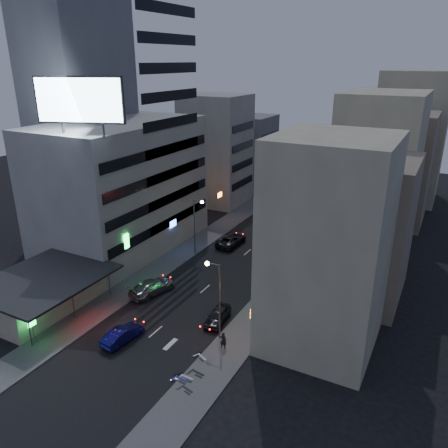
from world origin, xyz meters
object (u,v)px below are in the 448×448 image
Objects in this scene: scooter_black_a at (193,387)px; road_car_silver at (152,287)px; scooter_silver_a at (194,374)px; scooter_silver_b at (207,355)px; parked_car_left at (231,240)px; scooter_black_b at (205,369)px; scooter_blue at (188,376)px; road_car_blue at (122,335)px; parked_car_right_far at (309,224)px; parked_car_right_mid at (267,258)px; parked_car_right_near at (218,316)px; person at (223,340)px.

road_car_silver is at bearing 62.43° from scooter_black_a.
scooter_silver_a is 1.05× the size of scooter_silver_b.
scooter_black_b is (10.98, -26.63, -0.08)m from parked_car_left.
road_car_silver reaches higher than scooter_black_b.
road_car_silver reaches higher than scooter_blue.
scooter_silver_b is at bearing -165.57° from road_car_blue.
parked_car_right_far is 2.73× the size of scooter_silver_b.
parked_car_left is (-6.97, 2.95, 0.16)m from parked_car_right_mid.
parked_car_left reaches higher than parked_car_right_mid.
parked_car_right_far is (0.19, 30.88, -0.02)m from parked_car_right_near.
scooter_blue is (10.13, -27.97, -0.10)m from parked_car_left.
parked_car_left is at bearing 158.15° from parked_car_right_mid.
scooter_black_a is 2.25m from scooter_black_b.
scooter_black_a is at bearing 150.46° from road_car_silver.
person reaches higher than scooter_black_a.
scooter_silver_b is (-0.02, 3.21, -0.03)m from scooter_blue.
scooter_silver_b is (11.88, -7.72, -0.18)m from road_car_silver.
road_car_silver is 3.03× the size of scooter_blue.
parked_car_left is at bearing -73.54° from person.
person is at bearing 10.39° from scooter_silver_b.
parked_car_right_near reaches higher than scooter_black_a.
parked_car_right_far is 2.71× the size of scooter_black_a.
parked_car_right_near is 2.54× the size of person.
parked_car_right_far is at bearing -123.16° from parked_car_left.
parked_car_right_mid is at bearing -97.43° from road_car_blue.
parked_car_right_far is 2.50× the size of scooter_black_b.
road_car_blue is at bearing 94.55° from scooter_black_b.
road_car_blue reaches higher than parked_car_right_mid.
parked_car_right_mid is 0.88× the size of road_car_blue.
scooter_silver_a is at bearing -28.59° from scooter_blue.
scooter_black_b is (0.53, 0.89, 0.02)m from scooter_silver_a.
scooter_silver_a is (2.30, -39.63, -0.02)m from parked_car_right_far.
parked_car_right_far is at bearing 12.37° from scooter_black_b.
road_car_silver is (-9.72, 1.73, 0.11)m from parked_car_right_near.
parked_car_right_far is 38.73m from road_car_blue.
parked_car_right_far is 34.75m from person.
parked_car_right_near is 30.88m from parked_car_right_far.
scooter_silver_a is at bearing 111.58° from parked_car_left.
scooter_black_b is (9.62, -0.61, -0.01)m from road_car_blue.
scooter_black_a reaches higher than scooter_silver_b.
parked_car_right_near is 2.19× the size of scooter_black_b.
parked_car_right_near reaches higher than scooter_silver_a.
parked_car_right_mid is 2.06× the size of scooter_silver_a.
road_car_blue is at bearing -139.46° from parked_car_right_near.
parked_car_right_mid is (-0.99, 15.82, -0.09)m from parked_car_right_near.
parked_car_right_far is at bearing 82.49° from parked_car_right_near.
scooter_blue is at bearing 110.69° from parked_car_left.
parked_car_right_far is (8.15, 12.11, -0.08)m from parked_car_left.
scooter_black_a is 1.40m from scooter_blue.
scooter_black_a is at bearing 86.30° from person.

